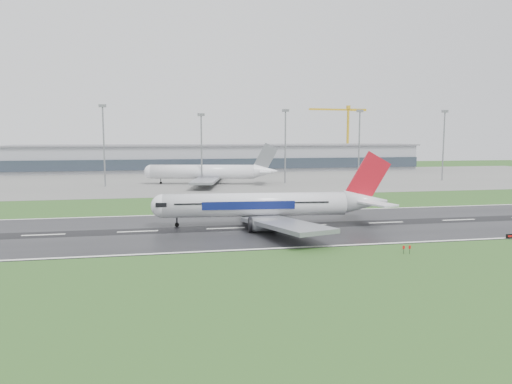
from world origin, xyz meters
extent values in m
plane|color=#264E1C|center=(0.00, 0.00, 0.00)|extent=(520.00, 520.00, 0.00)
cube|color=black|center=(0.00, 0.00, 0.05)|extent=(400.00, 45.00, 0.10)
cube|color=slate|center=(0.00, 125.00, 0.04)|extent=(400.00, 130.00, 0.08)
cube|color=gray|center=(0.00, 185.00, 7.50)|extent=(240.00, 36.00, 15.00)
cylinder|color=gray|center=(-58.03, 100.00, 16.46)|extent=(0.64, 0.64, 32.92)
cylinder|color=gray|center=(-17.66, 100.00, 14.80)|extent=(0.64, 0.64, 29.60)
cylinder|color=gray|center=(19.50, 100.00, 15.86)|extent=(0.64, 0.64, 31.72)
cylinder|color=gray|center=(54.33, 100.00, 15.92)|extent=(0.64, 0.64, 31.83)
cylinder|color=gray|center=(96.78, 100.00, 16.02)|extent=(0.64, 0.64, 32.04)
camera|label=1|loc=(-34.04, -111.03, 21.81)|focal=34.21mm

